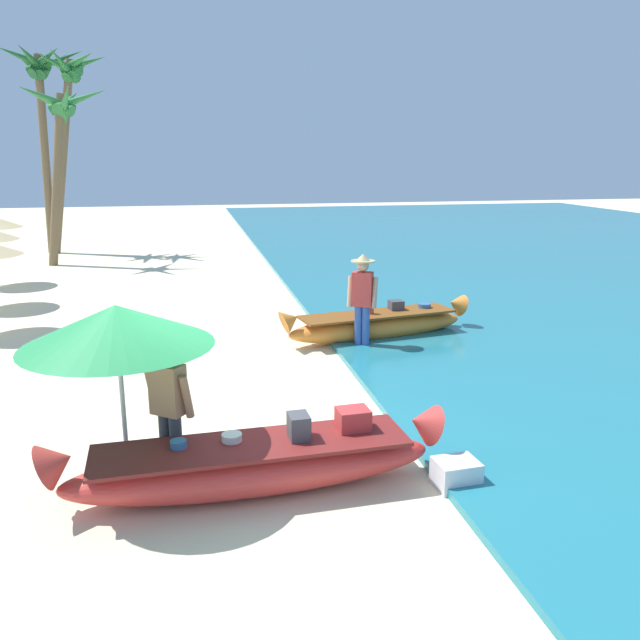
# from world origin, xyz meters

# --- Properties ---
(ground_plane) EXTENTS (80.00, 80.00, 0.00)m
(ground_plane) POSITION_xyz_m (0.00, 0.00, 0.00)
(ground_plane) COLOR beige
(boat_red_foreground) EXTENTS (4.31, 0.99, 0.86)m
(boat_red_foreground) POSITION_xyz_m (0.08, -0.94, 0.31)
(boat_red_foreground) COLOR red
(boat_red_foreground) RESTS_ON ground
(boat_orange_midground) EXTENTS (4.00, 1.39, 0.82)m
(boat_orange_midground) POSITION_xyz_m (3.04, 4.49, 0.30)
(boat_orange_midground) COLOR orange
(boat_orange_midground) RESTS_ON ground
(person_vendor_hatted) EXTENTS (0.58, 0.46, 1.79)m
(person_vendor_hatted) POSITION_xyz_m (2.57, 3.90, 1.03)
(person_vendor_hatted) COLOR #3D5BA8
(person_vendor_hatted) RESTS_ON ground
(person_tourist_customer) EXTENTS (0.55, 0.49, 1.58)m
(person_tourist_customer) POSITION_xyz_m (-0.80, -0.50, 0.89)
(person_tourist_customer) COLOR #333842
(person_tourist_customer) RESTS_ON ground
(patio_umbrella_large) EXTENTS (2.00, 2.00, 2.03)m
(patio_umbrella_large) POSITION_xyz_m (-1.27, -0.52, 1.80)
(patio_umbrella_large) COLOR #B7B7BC
(patio_umbrella_large) RESTS_ON ground
(palm_tree_tall_inland) EXTENTS (2.74, 2.61, 5.66)m
(palm_tree_tall_inland) POSITION_xyz_m (-4.22, 15.04, 4.47)
(palm_tree_tall_inland) COLOR brown
(palm_tree_tall_inland) RESTS_ON ground
(palm_tree_leaning_seaward) EXTENTS (2.59, 2.52, 7.02)m
(palm_tree_leaning_seaward) POSITION_xyz_m (-4.32, 17.81, 5.69)
(palm_tree_leaning_seaward) COLOR brown
(palm_tree_leaning_seaward) RESTS_ON ground
(palm_tree_mid_cluster) EXTENTS (2.85, 2.61, 7.17)m
(palm_tree_mid_cluster) POSITION_xyz_m (-5.22, 18.03, 5.81)
(palm_tree_mid_cluster) COLOR brown
(palm_tree_mid_cluster) RESTS_ON ground
(cooler_box) EXTENTS (0.49, 0.42, 0.31)m
(cooler_box) POSITION_xyz_m (2.23, -1.29, 0.15)
(cooler_box) COLOR silver
(cooler_box) RESTS_ON ground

